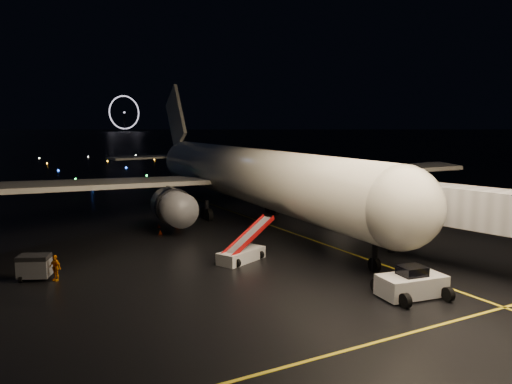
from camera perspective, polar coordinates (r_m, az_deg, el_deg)
ground at (r=329.33m, az=-25.91°, el=5.05°), size 2000.00×2000.00×0.00m
lane_centre at (r=53.09m, az=3.82°, el=-4.56°), size 0.25×80.00×0.02m
lane_cross at (r=24.46m, az=1.38°, el=-19.85°), size 60.00×0.25×0.02m
airliner at (r=62.06m, az=-2.42°, el=5.52°), size 65.68×62.71×17.78m
pushback_tug at (r=34.97m, az=17.36°, el=-9.73°), size 4.64×2.86×2.08m
belt_loader at (r=41.55m, az=-1.70°, el=-5.81°), size 6.68×4.34×3.17m
crew_c at (r=39.51m, az=-21.96°, el=-8.02°), size 0.99×1.21×1.94m
safety_cone_0 at (r=52.65m, az=-10.88°, el=-4.53°), size 0.47×0.47×0.49m
safety_cone_1 at (r=55.76m, az=-9.00°, el=-3.77°), size 0.58×0.58×0.53m
safety_cone_2 at (r=56.03m, az=-11.06°, el=-3.80°), size 0.45×0.45×0.45m
ferris_wheel at (r=771.61m, az=-14.81°, el=8.64°), size 49.33×16.80×52.00m
taxiway_lights at (r=136.14m, az=-21.82°, el=2.54°), size 164.00×92.00×0.36m
baggage_cart_0 at (r=40.41m, az=-23.99°, el=-7.86°), size 2.58×2.24×1.84m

